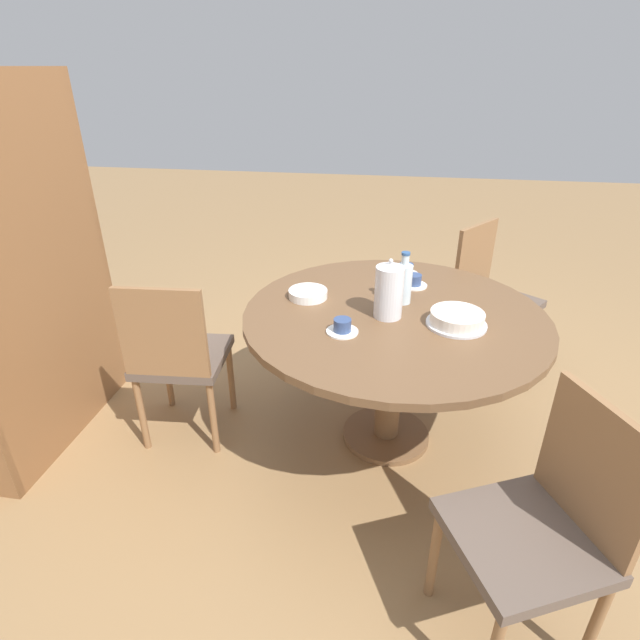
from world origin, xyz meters
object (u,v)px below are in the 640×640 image
(chair_b, at_px, (178,355))
(cup_a, at_px, (414,281))
(chair_c, at_px, (542,525))
(cake_main, at_px, (457,319))
(cup_c, at_px, (406,270))
(cup_b, at_px, (342,327))
(water_bottle, at_px, (404,282))
(bookshelf, at_px, (24,285))
(chair_a, at_px, (490,294))
(coffee_pot, at_px, (389,290))

(chair_b, relative_size, cup_a, 6.51)
(chair_c, relative_size, cake_main, 3.42)
(cup_c, bearing_deg, cup_a, -164.94)
(cup_a, bearing_deg, cake_main, -156.34)
(chair_b, height_order, cup_c, chair_b)
(chair_b, bearing_deg, cup_b, 169.56)
(chair_c, bearing_deg, cup_b, -158.90)
(water_bottle, bearing_deg, bookshelf, 99.61)
(chair_a, relative_size, bookshelf, 0.52)
(chair_a, distance_m, coffee_pot, 1.15)
(cup_a, bearing_deg, chair_a, -42.65)
(bookshelf, relative_size, cup_a, 12.63)
(water_bottle, relative_size, cake_main, 0.96)
(cup_b, bearing_deg, cup_a, -28.67)
(cup_c, bearing_deg, chair_a, -54.36)
(chair_b, xyz_separation_m, cup_b, (-0.09, -0.81, 0.27))
(bookshelf, distance_m, coffee_pot, 1.70)
(cake_main, bearing_deg, chair_b, 92.44)
(chair_b, distance_m, cup_b, 0.86)
(cup_b, bearing_deg, cake_main, -73.58)
(cup_a, xyz_separation_m, cup_c, (0.15, 0.04, 0.00))
(chair_b, xyz_separation_m, cake_main, (0.06, -1.30, 0.28))
(water_bottle, height_order, cake_main, water_bottle)
(chair_c, relative_size, cup_a, 6.51)
(water_bottle, distance_m, cup_b, 0.43)
(chair_b, bearing_deg, cake_main, 178.17)
(chair_c, distance_m, cup_c, 1.49)
(chair_a, distance_m, cup_c, 0.71)
(cup_b, distance_m, cup_c, 0.76)
(chair_a, distance_m, chair_b, 1.89)
(chair_b, distance_m, chair_c, 1.70)
(cake_main, distance_m, cup_c, 0.61)
(bookshelf, relative_size, coffee_pot, 6.30)
(water_bottle, distance_m, cup_c, 0.37)
(cup_b, height_order, cup_c, same)
(chair_c, distance_m, coffee_pot, 1.08)
(cup_a, bearing_deg, chair_c, -162.05)
(cup_a, bearing_deg, coffee_pot, 161.97)
(cup_b, bearing_deg, chair_b, 83.83)
(chair_a, relative_size, chair_c, 1.00)
(chair_b, height_order, water_bottle, water_bottle)
(chair_c, xyz_separation_m, cup_a, (1.24, 0.40, 0.27))
(cake_main, bearing_deg, bookshelf, 92.68)
(chair_b, bearing_deg, coffee_pot, -178.65)
(bookshelf, height_order, cup_a, bookshelf)
(chair_c, height_order, cake_main, chair_c)
(bookshelf, relative_size, cake_main, 6.63)
(chair_b, relative_size, coffee_pot, 3.25)
(coffee_pot, height_order, cup_a, coffee_pot)
(cup_a, bearing_deg, cup_c, 15.06)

